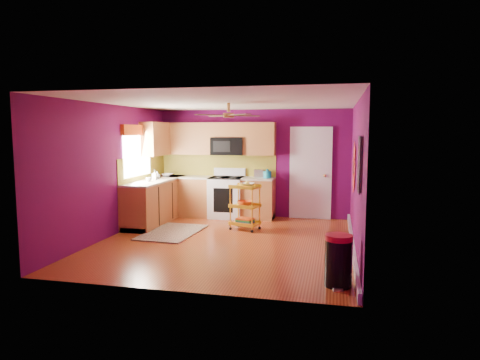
# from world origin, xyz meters

# --- Properties ---
(ground) EXTENTS (5.00, 5.00, 0.00)m
(ground) POSITION_xyz_m (0.00, 0.00, 0.00)
(ground) COLOR maroon
(ground) RESTS_ON ground
(room_envelope) EXTENTS (4.54, 5.04, 2.52)m
(room_envelope) POSITION_xyz_m (0.03, 0.00, 1.63)
(room_envelope) COLOR #5F0A4C
(room_envelope) RESTS_ON ground
(lower_cabinets) EXTENTS (2.81, 2.31, 0.94)m
(lower_cabinets) POSITION_xyz_m (-1.35, 1.82, 0.43)
(lower_cabinets) COLOR brown
(lower_cabinets) RESTS_ON ground
(electric_range) EXTENTS (0.76, 0.66, 1.13)m
(electric_range) POSITION_xyz_m (-0.55, 2.17, 0.48)
(electric_range) COLOR white
(electric_range) RESTS_ON ground
(upper_cabinetry) EXTENTS (2.80, 2.30, 1.26)m
(upper_cabinetry) POSITION_xyz_m (-1.24, 2.17, 1.80)
(upper_cabinetry) COLOR brown
(upper_cabinetry) RESTS_ON ground
(left_window) EXTENTS (0.08, 1.35, 1.08)m
(left_window) POSITION_xyz_m (-2.22, 1.05, 1.74)
(left_window) COLOR white
(left_window) RESTS_ON ground
(panel_door) EXTENTS (0.95, 0.11, 2.15)m
(panel_door) POSITION_xyz_m (1.35, 2.47, 1.02)
(panel_door) COLOR white
(panel_door) RESTS_ON ground
(right_wall_art) EXTENTS (0.04, 2.74, 1.04)m
(right_wall_art) POSITION_xyz_m (2.23, -0.34, 1.44)
(right_wall_art) COLOR black
(right_wall_art) RESTS_ON ground
(ceiling_fan) EXTENTS (1.01, 1.01, 0.26)m
(ceiling_fan) POSITION_xyz_m (0.00, 0.20, 2.29)
(ceiling_fan) COLOR #BF8C3F
(ceiling_fan) RESTS_ON ground
(shag_rug) EXTENTS (1.04, 1.60, 0.02)m
(shag_rug) POSITION_xyz_m (-1.21, 0.42, 0.01)
(shag_rug) COLOR #321A10
(shag_rug) RESTS_ON ground
(rolling_cart) EXTENTS (0.64, 0.53, 1.00)m
(rolling_cart) POSITION_xyz_m (0.14, 1.01, 0.51)
(rolling_cart) COLOR yellow
(rolling_cart) RESTS_ON ground
(trash_can) EXTENTS (0.44, 0.44, 0.67)m
(trash_can) POSITION_xyz_m (1.97, -1.86, 0.34)
(trash_can) COLOR black
(trash_can) RESTS_ON ground
(teal_kettle) EXTENTS (0.18, 0.18, 0.21)m
(teal_kettle) POSITION_xyz_m (0.40, 2.18, 1.02)
(teal_kettle) COLOR teal
(teal_kettle) RESTS_ON lower_cabinets
(toaster) EXTENTS (0.22, 0.15, 0.18)m
(toaster) POSITION_xyz_m (0.19, 2.32, 1.03)
(toaster) COLOR beige
(toaster) RESTS_ON lower_cabinets
(soap_bottle_a) EXTENTS (0.09, 0.10, 0.21)m
(soap_bottle_a) POSITION_xyz_m (-1.98, 1.36, 1.04)
(soap_bottle_a) COLOR #EA3F72
(soap_bottle_a) RESTS_ON lower_cabinets
(soap_bottle_b) EXTENTS (0.14, 0.14, 0.17)m
(soap_bottle_b) POSITION_xyz_m (-1.99, 1.51, 1.03)
(soap_bottle_b) COLOR white
(soap_bottle_b) RESTS_ON lower_cabinets
(counter_dish) EXTENTS (0.27, 0.27, 0.07)m
(counter_dish) POSITION_xyz_m (-1.96, 2.06, 0.97)
(counter_dish) COLOR white
(counter_dish) RESTS_ON lower_cabinets
(counter_cup) EXTENTS (0.11, 0.11, 0.09)m
(counter_cup) POSITION_xyz_m (-1.94, 0.97, 0.99)
(counter_cup) COLOR white
(counter_cup) RESTS_ON lower_cabinets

